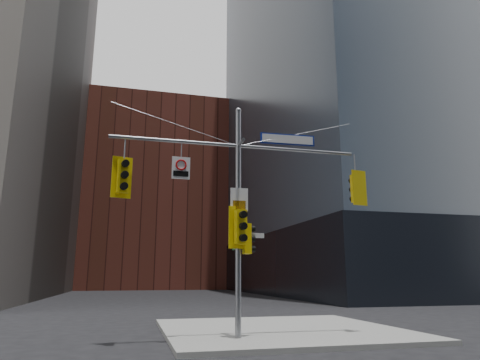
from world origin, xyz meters
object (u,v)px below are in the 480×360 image
traffic_light_pole_side (248,239)px  traffic_light_pole_front (240,227)px  traffic_light_east_arm (356,189)px  traffic_light_west_arm (123,176)px  street_sign_blade (288,139)px  signal_assembly (238,194)px  regulatory_sign_arm (181,167)px

traffic_light_pole_side → traffic_light_pole_front: traffic_light_pole_front is taller
traffic_light_east_arm → traffic_light_pole_side: traffic_light_east_arm is taller
traffic_light_west_arm → traffic_light_pole_side: size_ratio=1.36×
street_sign_blade → traffic_light_pole_side: bearing=-177.9°
signal_assembly → traffic_light_pole_front: (-0.00, -0.27, -1.05)m
traffic_light_pole_side → street_sign_blade: street_sign_blade is taller
signal_assembly → traffic_light_pole_side: 1.42m
traffic_light_pole_side → traffic_light_pole_front: (-0.32, -0.28, 0.33)m
traffic_light_west_arm → regulatory_sign_arm: bearing=-15.8°
traffic_light_east_arm → traffic_light_pole_front: traffic_light_east_arm is taller
traffic_light_pole_side → regulatory_sign_arm: size_ratio=1.33×
traffic_light_east_arm → street_sign_blade: size_ratio=0.64×
traffic_light_east_arm → traffic_light_west_arm: bearing=-10.3°
traffic_light_east_arm → traffic_light_pole_side: 4.19m
traffic_light_pole_side → regulatory_sign_arm: regulatory_sign_arm is taller
traffic_light_east_arm → regulatory_sign_arm: regulatory_sign_arm is taller
street_sign_blade → regulatory_sign_arm: (-3.51, -0.02, -1.18)m
regulatory_sign_arm → traffic_light_west_arm: bearing=176.2°
traffic_light_pole_front → regulatory_sign_arm: (-1.82, 0.25, 1.81)m
traffic_light_pole_front → regulatory_sign_arm: bearing=161.5°
traffic_light_east_arm → traffic_light_pole_front: size_ratio=0.92×
traffic_light_east_arm → traffic_light_pole_front: (-4.12, -0.27, -1.44)m
traffic_light_pole_front → regulatory_sign_arm: 2.57m
regulatory_sign_arm → signal_assembly: bearing=-2.1°
traffic_light_west_arm → street_sign_blade: bearing=-14.8°
street_sign_blade → traffic_light_west_arm: bearing=-177.8°
street_sign_blade → traffic_light_east_arm: bearing=2.3°
regulatory_sign_arm → traffic_light_east_arm: bearing=-2.5°
street_sign_blade → regulatory_sign_arm: size_ratio=2.69×
signal_assembly → traffic_light_east_arm: (4.12, 0.00, 0.38)m
traffic_light_west_arm → signal_assembly: bearing=-14.9°
traffic_light_west_arm → traffic_light_east_arm: bearing=-14.7°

